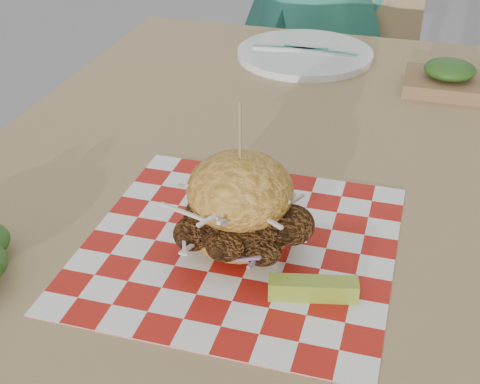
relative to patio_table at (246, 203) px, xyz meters
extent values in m
cube|color=tan|center=(0.00, 0.00, 0.06)|extent=(0.80, 1.20, 0.04)
cylinder|color=#333338|center=(-0.34, 0.54, -0.32)|extent=(0.05, 0.05, 0.71)
cylinder|color=#333338|center=(0.34, 0.54, -0.32)|extent=(0.05, 0.05, 0.71)
cube|color=tan|center=(0.00, 0.96, -0.22)|extent=(0.44, 0.44, 0.04)
cylinder|color=#333338|center=(-0.17, 0.77, -0.46)|extent=(0.03, 0.03, 0.43)
cylinder|color=#333338|center=(0.19, 0.79, -0.46)|extent=(0.03, 0.03, 0.43)
cylinder|color=#333338|center=(-0.19, 1.13, -0.46)|extent=(0.03, 0.03, 0.43)
cylinder|color=#333338|center=(0.17, 1.15, -0.46)|extent=(0.03, 0.03, 0.43)
cube|color=red|center=(0.05, -0.21, 0.08)|extent=(0.36, 0.36, 0.00)
ellipsoid|color=gold|center=(0.05, -0.21, 0.10)|extent=(0.12, 0.12, 0.04)
ellipsoid|color=brown|center=(0.05, -0.21, 0.12)|extent=(0.13, 0.12, 0.07)
ellipsoid|color=gold|center=(0.05, -0.21, 0.16)|extent=(0.12, 0.12, 0.09)
cylinder|color=tan|center=(0.05, -0.21, 0.22)|extent=(0.00, 0.00, 0.09)
cube|color=#8FB033|center=(0.15, -0.28, 0.09)|extent=(0.10, 0.04, 0.02)
cylinder|color=white|center=(0.00, 0.43, 0.09)|extent=(0.27, 0.27, 0.01)
cube|color=silver|center=(-0.03, 0.43, 0.09)|extent=(0.15, 0.03, 0.00)
cube|color=silver|center=(0.03, 0.43, 0.09)|extent=(0.15, 0.03, 0.00)
cube|color=brown|center=(0.28, 0.34, 0.09)|extent=(0.15, 0.12, 0.02)
ellipsoid|color=#164413|center=(0.28, 0.34, 0.12)|extent=(0.09, 0.09, 0.03)
camera|label=1|loc=(0.23, -0.83, 0.55)|focal=50.00mm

